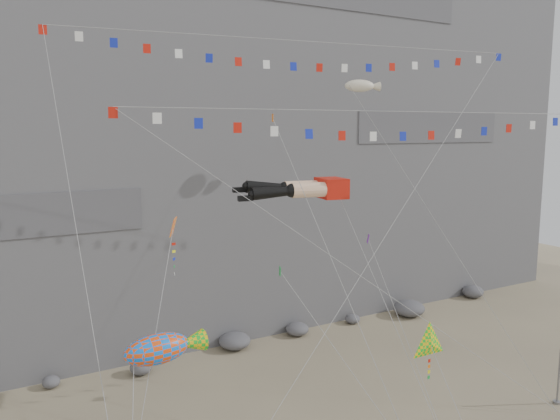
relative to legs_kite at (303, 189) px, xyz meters
name	(u,v)px	position (x,y,z in m)	size (l,w,h in m)	color
cliff	(168,56)	(-0.51, 24.59, 11.00)	(80.00, 28.00, 50.00)	slate
talus_boulders	(235,341)	(-0.51, 9.59, -13.40)	(60.00, 3.00, 1.20)	#5B5B60
anchor_pole_right	(559,376)	(14.03, -9.09, -12.12)	(0.12, 0.12, 3.75)	slate
legs_kite	(303,189)	(0.00, 0.00, 0.00)	(7.44, 16.25, 19.92)	red
flag_banner_upper	(307,42)	(1.73, 2.40, 9.54)	(32.00, 16.87, 31.80)	red
flag_banner_lower	(389,112)	(3.52, -3.98, 4.80)	(31.31, 8.43, 21.99)	red
harlequin_kite	(173,228)	(-9.56, -2.92, -1.19)	(6.50, 8.89, 15.96)	red
fish_windsock	(157,349)	(-11.88, -7.32, -5.61)	(4.93, 5.83, 10.11)	#EA430B
delta_kite	(430,345)	(2.29, -9.23, -7.57)	(2.86, 7.11, 9.47)	yellow
blimp_windsock	(360,87)	(8.23, 4.96, 7.04)	(6.59, 16.07, 26.21)	beige
small_kite_a	(276,126)	(-2.17, -0.40, 3.95)	(1.42, 14.90, 23.33)	orange
small_kite_b	(369,241)	(4.14, -1.62, -3.50)	(3.41, 12.09, 15.78)	purple
small_kite_c	(283,275)	(-3.89, -4.23, -4.11)	(4.61, 9.75, 14.17)	green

